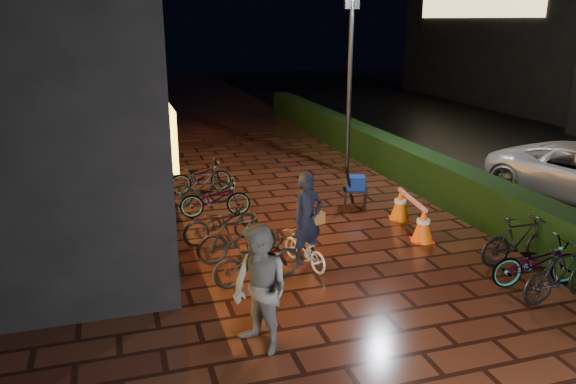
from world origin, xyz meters
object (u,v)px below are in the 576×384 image
object	(u,v)px
bystander_person	(260,290)
traffic_barrier	(411,214)
cyclist	(306,233)
cart_assembly	(355,185)

from	to	relation	value
bystander_person	traffic_barrier	distance (m)	5.43
cyclist	cart_assembly	world-z (taller)	cyclist
cyclist	cart_assembly	distance (m)	3.59
cart_assembly	bystander_person	bearing A→B (deg)	-125.26
traffic_barrier	cart_assembly	xyz separation A→B (m)	(-0.53, 1.72, 0.21)
bystander_person	cart_assembly	size ratio (longest dim) A/B	1.62
bystander_person	cart_assembly	bearing A→B (deg)	118.47
cyclist	traffic_barrier	size ratio (longest dim) A/B	1.01
cyclist	cart_assembly	bearing A→B (deg)	52.17
bystander_person	cyclist	size ratio (longest dim) A/B	1.00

